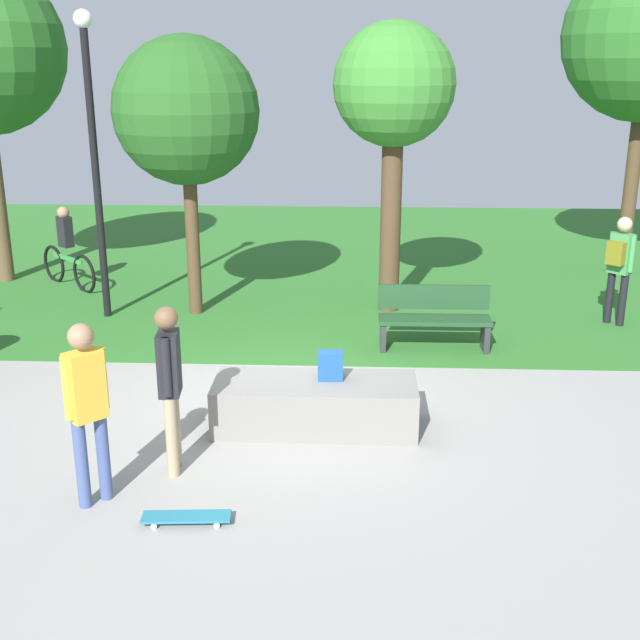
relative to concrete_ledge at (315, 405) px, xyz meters
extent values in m
plane|color=gray|center=(-0.45, 0.63, -0.28)|extent=(28.00, 28.00, 0.00)
cube|color=#2D6B28|center=(-0.45, 8.28, -0.28)|extent=(26.60, 12.70, 0.01)
cube|color=gray|center=(0.00, 0.00, 0.00)|extent=(2.28, 0.86, 0.56)
cube|color=#1E4C8C|center=(0.17, 0.10, 0.44)|extent=(0.29, 0.21, 0.32)
cylinder|color=tan|center=(-1.37, -1.19, 0.15)|extent=(0.12, 0.12, 0.85)
cylinder|color=tan|center=(-1.39, -0.97, 0.15)|extent=(0.12, 0.12, 0.85)
cube|color=black|center=(-1.38, -1.08, 0.89)|extent=(0.23, 0.34, 0.64)
cylinder|color=black|center=(-1.36, -1.25, 0.91)|extent=(0.09, 0.09, 0.59)
cylinder|color=black|center=(-1.39, -0.91, 0.91)|extent=(0.09, 0.09, 0.59)
sphere|color=brown|center=(-1.38, -1.08, 1.35)|extent=(0.23, 0.23, 0.23)
cylinder|color=#3F5184|center=(-1.91, -1.65, 0.15)|extent=(0.12, 0.12, 0.87)
cylinder|color=#3F5184|center=(-2.07, -1.80, 0.15)|extent=(0.12, 0.12, 0.87)
cube|color=gold|center=(-1.99, -1.73, 0.91)|extent=(0.37, 0.37, 0.65)
cylinder|color=gold|center=(-1.87, -1.60, 0.94)|extent=(0.09, 0.09, 0.60)
cylinder|color=gold|center=(-2.11, -1.85, 0.94)|extent=(0.09, 0.09, 0.60)
sphere|color=#9E7556|center=(-1.99, -1.73, 1.38)|extent=(0.23, 0.23, 0.23)
cube|color=teal|center=(-1.06, -2.06, -0.21)|extent=(0.81, 0.26, 0.02)
cylinder|color=silver|center=(-0.79, -1.96, -0.25)|extent=(0.06, 0.03, 0.06)
cylinder|color=silver|center=(-0.77, -2.12, -0.25)|extent=(0.06, 0.03, 0.06)
cylinder|color=silver|center=(-1.34, -2.00, -0.25)|extent=(0.06, 0.03, 0.06)
cylinder|color=silver|center=(-1.33, -2.16, -0.25)|extent=(0.06, 0.03, 0.06)
cube|color=teal|center=(0.11, 1.20, -0.21)|extent=(0.43, 0.82, 0.02)
cylinder|color=silver|center=(0.27, 0.96, -0.25)|extent=(0.05, 0.06, 0.06)
cylinder|color=silver|center=(0.12, 0.91, -0.25)|extent=(0.05, 0.06, 0.06)
cylinder|color=silver|center=(0.11, 1.49, -0.25)|extent=(0.05, 0.06, 0.06)
cylinder|color=silver|center=(-0.05, 1.44, -0.25)|extent=(0.05, 0.06, 0.06)
cube|color=#1E4223|center=(1.58, 2.67, 0.17)|extent=(1.60, 0.45, 0.06)
cube|color=#1E4223|center=(1.58, 2.89, 0.45)|extent=(1.60, 0.07, 0.36)
cube|color=#2D2D33|center=(2.32, 2.68, -0.05)|extent=(0.08, 0.40, 0.45)
cube|color=#2D2D33|center=(0.85, 2.67, -0.05)|extent=(0.08, 0.40, 0.45)
cylinder|color=#4C3823|center=(-2.21, 4.29, 1.01)|extent=(0.22, 0.22, 2.58)
sphere|color=#23561E|center=(-2.21, 4.29, 2.98)|extent=(2.28, 2.28, 2.28)
cylinder|color=#4C3823|center=(5.70, 7.34, 1.47)|extent=(0.27, 0.27, 3.51)
cylinder|color=#4C3823|center=(1.00, 4.63, 1.26)|extent=(0.34, 0.34, 3.07)
sphere|color=#387F2D|center=(1.00, 4.63, 3.37)|extent=(1.92, 1.92, 1.92)
cylinder|color=black|center=(-3.63, 4.05, 1.95)|extent=(0.12, 0.12, 4.46)
sphere|color=silver|center=(-3.63, 4.05, 4.30)|extent=(0.28, 0.28, 0.28)
cylinder|color=black|center=(4.47, 4.07, 0.14)|extent=(0.12, 0.12, 0.84)
cylinder|color=black|center=(4.63, 3.91, 0.14)|extent=(0.12, 0.12, 0.84)
cube|color=#3F8C4C|center=(4.55, 3.99, 0.87)|extent=(0.37, 0.37, 0.63)
cylinder|color=#3F8C4C|center=(4.43, 4.11, 0.90)|extent=(0.09, 0.09, 0.58)
cylinder|color=#3F8C4C|center=(4.67, 3.87, 0.90)|extent=(0.09, 0.09, 0.58)
sphere|color=tan|center=(4.55, 3.99, 1.33)|extent=(0.23, 0.23, 0.23)
cube|color=olive|center=(4.43, 3.88, 0.90)|extent=(0.30, 0.30, 0.36)
torus|color=black|center=(-5.28, 6.19, 0.05)|extent=(0.58, 0.52, 0.72)
torus|color=black|center=(-4.46, 5.46, 0.05)|extent=(0.58, 0.52, 0.72)
cube|color=#338C3F|center=(-4.87, 5.83, 0.25)|extent=(0.77, 0.69, 0.08)
cube|color=black|center=(-4.87, 5.83, 0.75)|extent=(0.33, 0.32, 0.56)
sphere|color=#9E7556|center=(-4.87, 5.83, 1.10)|extent=(0.22, 0.22, 0.22)
camera|label=1|loc=(0.44, -8.32, 3.70)|focal=44.95mm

